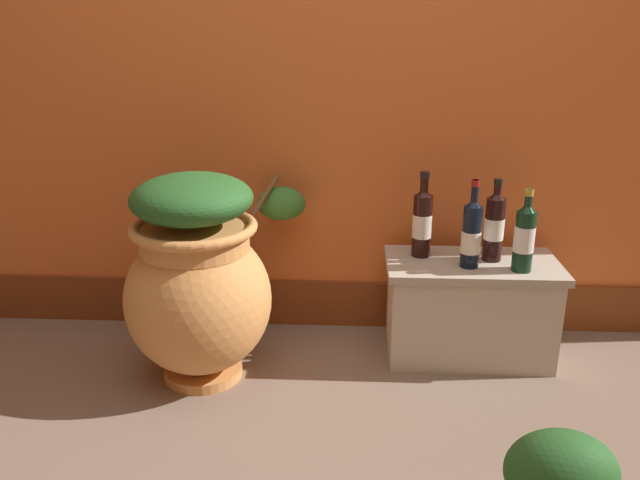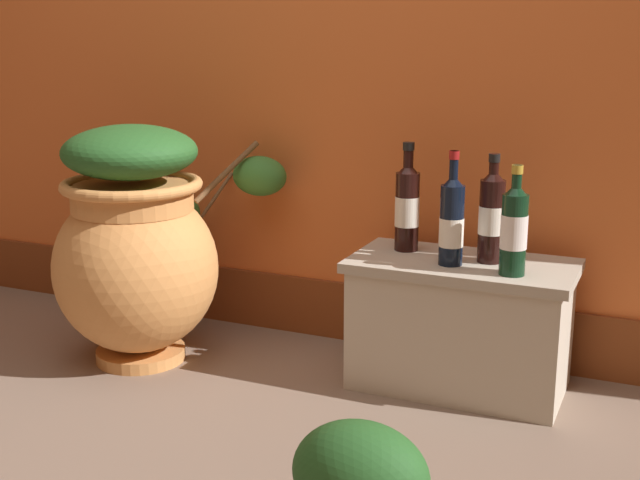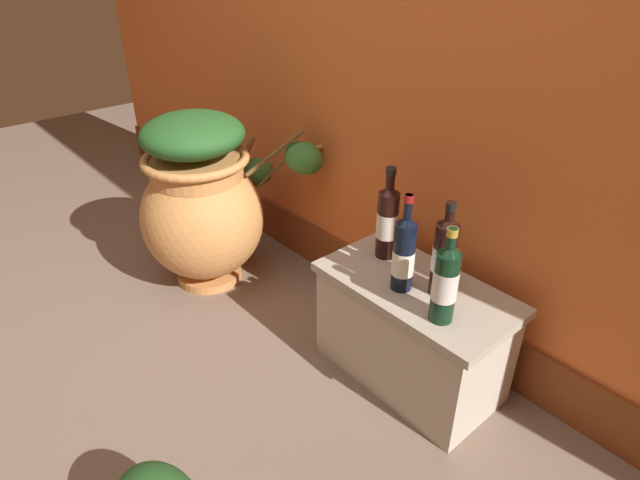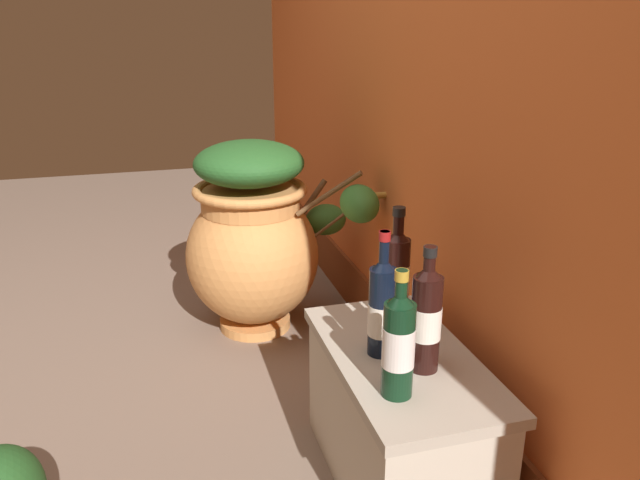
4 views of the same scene
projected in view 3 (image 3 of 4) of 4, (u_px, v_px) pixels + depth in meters
The scene contains 7 objects.
ground_plane at pixel (121, 407), 1.83m from camera, with size 7.00×7.00×0.00m, color #7A6656.
terracotta_urn at pixel (205, 201), 2.31m from camera, with size 0.64×0.85×0.78m.
stone_ledge at pixel (412, 328), 1.85m from camera, with size 0.67×0.36×0.40m.
wine_bottle_left at pixel (445, 254), 1.65m from camera, with size 0.08×0.08×0.32m.
wine_bottle_middle at pixel (388, 219), 1.85m from camera, with size 0.08×0.08×0.34m.
wine_bottle_right at pixel (404, 252), 1.68m from camera, with size 0.07×0.07×0.34m.
wine_bottle_back at pixel (445, 281), 1.54m from camera, with size 0.07×0.07×0.31m.
Camera 3 is at (1.42, -0.33, 1.42)m, focal length 29.91 mm.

